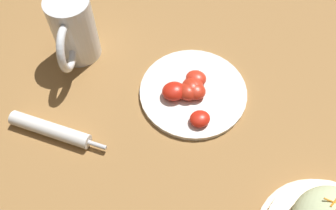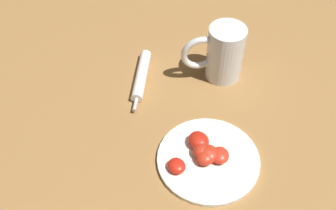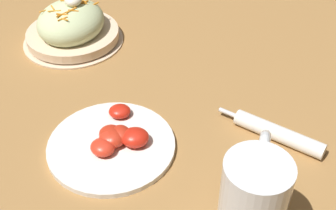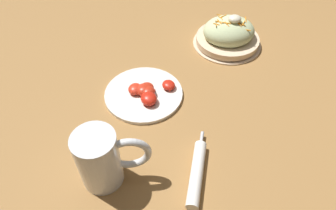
# 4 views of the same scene
# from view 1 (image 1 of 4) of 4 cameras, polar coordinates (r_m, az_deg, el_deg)

# --- Properties ---
(ground_plane) EXTENTS (1.43, 1.43, 0.00)m
(ground_plane) POSITION_cam_1_polar(r_m,az_deg,el_deg) (0.67, 2.70, -6.19)
(ground_plane) COLOR #9E703D
(beer_mug) EXTENTS (0.16, 0.09, 0.14)m
(beer_mug) POSITION_cam_1_polar(r_m,az_deg,el_deg) (0.77, -14.98, 11.34)
(beer_mug) COLOR white
(beer_mug) RESTS_ON ground_plane
(napkin_roll) EXTENTS (0.08, 0.19, 0.03)m
(napkin_roll) POSITION_cam_1_polar(r_m,az_deg,el_deg) (0.70, -18.52, -3.83)
(napkin_roll) COLOR white
(napkin_roll) RESTS_ON ground_plane
(tomato_plate) EXTENTS (0.22, 0.22, 0.04)m
(tomato_plate) POSITION_cam_1_polar(r_m,az_deg,el_deg) (0.72, 3.89, 2.20)
(tomato_plate) COLOR white
(tomato_plate) RESTS_ON ground_plane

